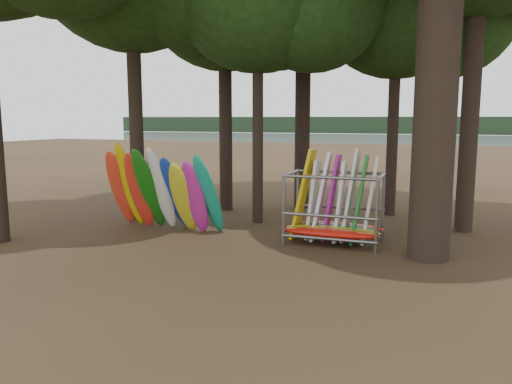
% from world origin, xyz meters
% --- Properties ---
extents(ground, '(120.00, 120.00, 0.00)m').
position_xyz_m(ground, '(0.00, 0.00, 0.00)').
color(ground, '#47331E').
rests_on(ground, ground).
extents(lake, '(160.00, 160.00, 0.00)m').
position_xyz_m(lake, '(0.00, 60.00, 0.00)').
color(lake, gray).
rests_on(lake, ground).
extents(far_shore, '(160.00, 4.00, 4.00)m').
position_xyz_m(far_shore, '(0.00, 110.00, 2.00)').
color(far_shore, black).
rests_on(far_shore, ground).
extents(kayak_row, '(4.22, 2.07, 3.04)m').
position_xyz_m(kayak_row, '(-3.52, 1.14, 1.30)').
color(kayak_row, red).
rests_on(kayak_row, ground).
extents(storage_rack, '(2.83, 1.56, 2.82)m').
position_xyz_m(storage_rack, '(2.05, 1.50, 0.99)').
color(storage_rack, slate).
rests_on(storage_rack, ground).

